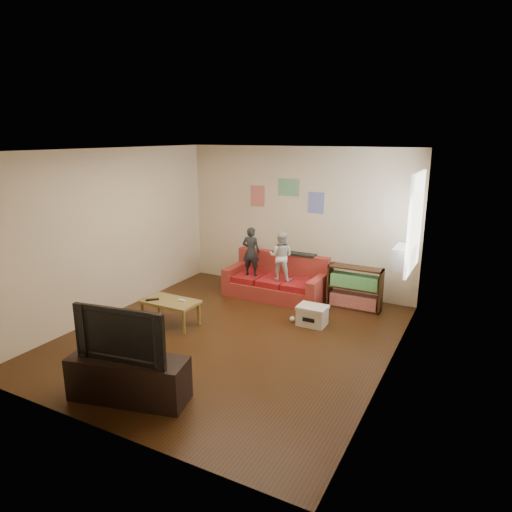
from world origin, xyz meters
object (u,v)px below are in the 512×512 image
at_px(child_b, 281,256).
at_px(tv_stand, 129,378).
at_px(sofa, 277,282).
at_px(bookshelf, 355,290).
at_px(coffee_table, 170,304).
at_px(television, 125,332).
at_px(file_box, 312,315).
at_px(child_a, 251,252).

distance_m(child_b, tv_stand, 3.74).
distance_m(sofa, bookshelf, 1.44).
xyz_separation_m(sofa, tv_stand, (-0.02, -3.86, -0.02)).
bearing_deg(coffee_table, child_b, 59.34).
bearing_deg(sofa, television, -90.35).
bearing_deg(file_box, child_b, 139.28).
bearing_deg(television, sofa, 80.68).
distance_m(sofa, child_b, 0.60).
bearing_deg(child_b, file_box, 128.54).
distance_m(child_b, bookshelf, 1.40).
bearing_deg(sofa, coffee_table, -115.10).
bearing_deg(sofa, bookshelf, 2.94).
bearing_deg(sofa, file_box, -41.78).
xyz_separation_m(child_b, file_box, (0.91, -0.78, -0.66)).
bearing_deg(child_b, television, 76.61).
relative_size(sofa, television, 1.66).
distance_m(child_b, file_box, 1.37).
bearing_deg(sofa, child_b, -47.58).
relative_size(sofa, child_a, 2.01).
bearing_deg(coffee_table, sofa, 64.90).
height_order(child_a, television, child_a).
bearing_deg(sofa, tv_stand, -90.35).
relative_size(sofa, child_b, 2.06).
relative_size(child_b, tv_stand, 0.66).
bearing_deg(coffee_table, television, -64.69).
distance_m(child_a, tv_stand, 3.77).
xyz_separation_m(child_b, tv_stand, (-0.17, -3.70, -0.57)).
xyz_separation_m(child_b, television, (-0.17, -3.70, -0.00)).
relative_size(coffee_table, bookshelf, 0.97).
bearing_deg(child_a, coffee_table, 65.76).
distance_m(file_box, television, 3.18).
distance_m(coffee_table, file_box, 2.23).
relative_size(bookshelf, tv_stand, 0.68).
bearing_deg(bookshelf, tv_stand, -110.36).
height_order(sofa, tv_stand, sofa).
height_order(child_a, tv_stand, child_a).
height_order(child_a, bookshelf, child_a).
height_order(child_b, coffee_table, child_b).
bearing_deg(tv_stand, child_b, 73.50).
height_order(child_b, tv_stand, child_b).
bearing_deg(child_a, sofa, -169.95).
distance_m(child_a, television, 3.72).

